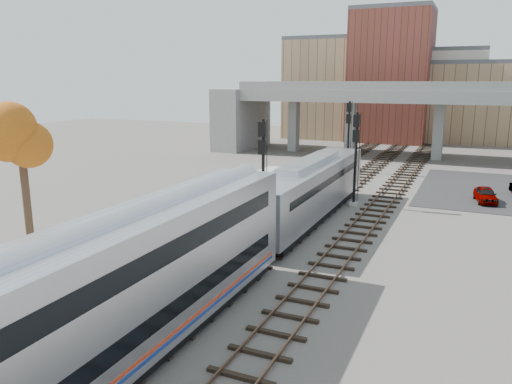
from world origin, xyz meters
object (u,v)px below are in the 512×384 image
Objects in this scene: coach at (73,320)px; locomotive at (309,188)px; signal_mast_far at (348,136)px; tree at (20,141)px; car_a at (486,195)px; signal_mast_mid at (355,160)px; signal_mast_near at (263,175)px.

locomotive is at bearing 90.00° from coach.
tree is (-10.34, -32.76, 2.65)m from signal_mast_far.
signal_mast_far is at bearing 136.49° from car_a.
locomotive is 2.18× the size of tree.
signal_mast_mid is 14.99m from signal_mast_far.
signal_mast_far is 2.07× the size of car_a.
locomotive is 19.79m from signal_mast_far.
signal_mast_mid is at bearing 64.57° from signal_mast_near.
signal_mast_far reaches higher than coach.
car_a is (11.51, 10.65, -1.62)m from locomotive.
signal_mast_near is at bearing -90.00° from signal_mast_far.
car_a is at bearing 42.76° from locomotive.
coach is 42.29m from signal_mast_far.
signal_mast_far is at bearing 105.87° from signal_mast_mid.
signal_mast_far reaches higher than signal_mast_near.
car_a is (13.61, -8.97, -3.17)m from signal_mast_far.
signal_mast_far is at bearing 96.11° from locomotive.
coach is 3.41× the size of signal_mast_mid.
signal_mast_far is (-2.10, 19.62, 1.56)m from locomotive.
locomotive is 15.76m from car_a.
tree is 2.39× the size of car_a.
signal_mast_far is at bearing 72.48° from tree.
coach is (-0.00, -22.61, 0.52)m from locomotive.
signal_mast_mid is 0.97× the size of signal_mast_far.
signal_mast_far reaches higher than car_a.
coach is 19.32m from signal_mast_near.
signal_mast_mid is 2.01× the size of car_a.
tree is (-12.44, 9.47, 3.69)m from coach.
car_a is at bearing 70.90° from coach.
coach is at bearing -83.75° from signal_mast_near.
locomotive is 18.57m from tree.
coach reaches higher than locomotive.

